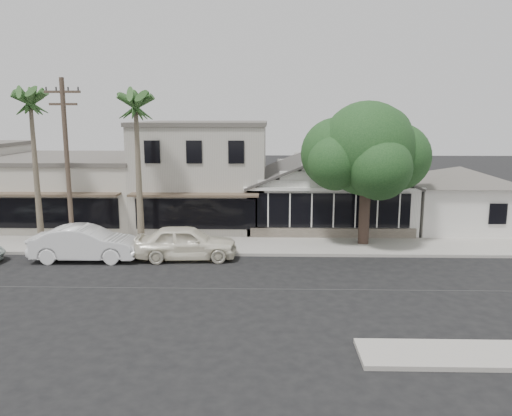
{
  "coord_description": "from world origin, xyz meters",
  "views": [
    {
      "loc": [
        1.26,
        -19.87,
        7.18
      ],
      "look_at": [
        0.59,
        6.0,
        2.33
      ],
      "focal_mm": 35.0,
      "sensor_mm": 36.0,
      "label": 1
    }
  ],
  "objects_px": {
    "car_0": "(186,242)",
    "utility_pole": "(67,163)",
    "car_1": "(85,243)",
    "shade_tree": "(365,151)"
  },
  "relations": [
    {
      "from": "utility_pole",
      "to": "shade_tree",
      "type": "relative_size",
      "value": 1.13
    },
    {
      "from": "shade_tree",
      "to": "utility_pole",
      "type": "bearing_deg",
      "value": -171.82
    },
    {
      "from": "car_0",
      "to": "car_1",
      "type": "distance_m",
      "value": 5.01
    },
    {
      "from": "utility_pole",
      "to": "shade_tree",
      "type": "bearing_deg",
      "value": 8.18
    },
    {
      "from": "shade_tree",
      "to": "car_1",
      "type": "bearing_deg",
      "value": -166.65
    },
    {
      "from": "utility_pole",
      "to": "car_1",
      "type": "bearing_deg",
      "value": -46.73
    },
    {
      "from": "car_0",
      "to": "utility_pole",
      "type": "bearing_deg",
      "value": 78.28
    },
    {
      "from": "car_0",
      "to": "car_1",
      "type": "height_order",
      "value": "car_1"
    },
    {
      "from": "car_1",
      "to": "car_0",
      "type": "bearing_deg",
      "value": -87.45
    },
    {
      "from": "car_0",
      "to": "shade_tree",
      "type": "xyz_separation_m",
      "value": [
        9.36,
        3.08,
        4.36
      ]
    }
  ]
}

